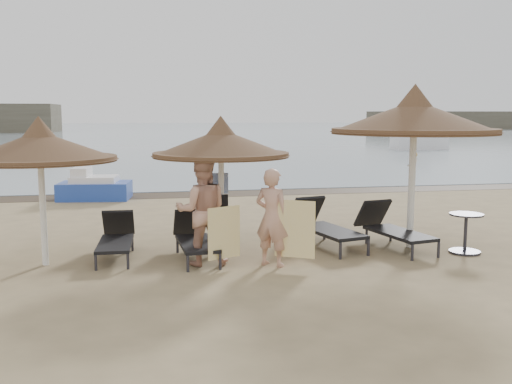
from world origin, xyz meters
The scene contains 22 objects.
ground centered at (0.00, 0.00, 0.00)m, with size 160.00×160.00×0.00m, color tan.
sea centered at (0.00, 80.00, 0.01)m, with size 200.00×140.00×0.03m, color slate.
wet_sand_strip centered at (0.00, 9.40, 0.00)m, with size 200.00×1.60×0.01m, color #453624.
palapa_left centered at (-3.65, 0.89, 2.11)m, with size 2.67×2.67×2.65m.
palapa_center centered at (-0.41, 1.36, 2.11)m, with size 2.67×2.67×2.65m.
palapa_right centered at (3.38, 0.98, 2.60)m, with size 3.30×3.30×3.27m.
lounger_far_left centered at (-2.43, 1.30, 0.36)m, with size 0.65×1.83×0.81m.
lounger_near_left centered at (-0.97, 0.98, 0.38)m, with size 0.76×1.92×0.84m.
lounger_near_right centered at (1.70, 1.47, 0.42)m, with size 1.19×2.21×0.94m.
lounger_far_right centered at (3.01, 1.06, 0.40)m, with size 1.06×2.09×0.90m.
side_table centered at (4.22, 0.32, 0.36)m, with size 0.64×0.64×0.77m.
person_left centered at (-0.88, 0.43, 1.13)m, with size 1.04×0.67×2.26m, color tan.
person_right centered at (0.33, 0.10, 1.01)m, with size 0.93×0.61×2.03m, color tan.
towel_left centered at (-0.53, 0.08, 0.63)m, with size 0.60×0.29×0.92m.
towel_right centered at (0.68, -0.15, 0.70)m, with size 0.65×0.36×1.01m.
bag_patterned centered at (-0.41, 1.54, 1.32)m, with size 0.33×0.14×0.40m.
bag_dark centered at (-0.41, 1.20, 1.00)m, with size 0.22×0.10×0.29m.
pedal_boat centered at (-3.52, 8.87, 0.37)m, with size 2.30×1.53×1.01m.
buoy_left centered at (-5.36, 25.03, 0.19)m, with size 0.37×0.37×0.37m, color gold.
buoy_mid centered at (5.44, 29.01, 0.16)m, with size 0.33×0.33×0.33m, color gold.
buoy_right centered at (14.05, 22.71, 0.20)m, with size 0.40×0.40×0.40m, color gold.
buoy_extra centered at (5.99, 32.71, 0.16)m, with size 0.32×0.32×0.32m, color gold.
Camera 1 is at (-1.76, -9.57, 2.69)m, focal length 40.00 mm.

